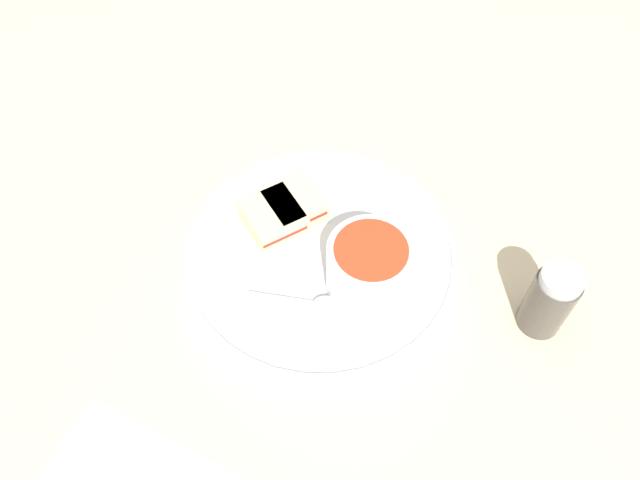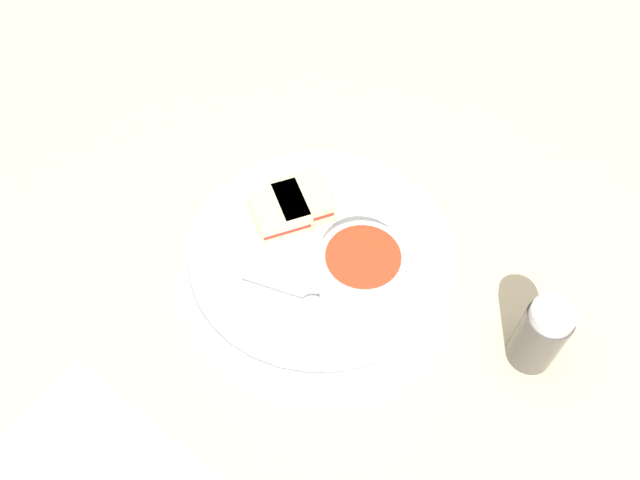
{
  "view_description": "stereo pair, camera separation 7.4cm",
  "coord_description": "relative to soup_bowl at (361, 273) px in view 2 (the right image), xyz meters",
  "views": [
    {
      "loc": [
        0.37,
        0.2,
        0.64
      ],
      "look_at": [
        0.0,
        0.0,
        0.04
      ],
      "focal_mm": 35.0,
      "sensor_mm": 36.0,
      "label": 1
    },
    {
      "loc": [
        0.33,
        0.26,
        0.64
      ],
      "look_at": [
        0.0,
        0.0,
        0.04
      ],
      "focal_mm": 35.0,
      "sensor_mm": 36.0,
      "label": 2
    }
  ],
  "objects": [
    {
      "name": "spoon",
      "position": [
        0.05,
        -0.03,
        -0.03
      ],
      "size": [
        0.05,
        0.11,
        0.01
      ],
      "rotation": [
        0.0,
        0.0,
        8.17
      ],
      "color": "silver",
      "rests_on": "plate"
    },
    {
      "name": "sandwich_half_near",
      "position": [
        -0.05,
        -0.13,
        -0.02
      ],
      "size": [
        0.09,
        0.09,
        0.03
      ],
      "rotation": [
        0.0,
        0.0,
        4.16
      ],
      "color": "beige",
      "rests_on": "plate"
    },
    {
      "name": "salt_shaker",
      "position": [
        -0.06,
        0.19,
        -0.01
      ],
      "size": [
        0.05,
        0.05,
        0.1
      ],
      "color": "#4C4742",
      "rests_on": "ground_plane"
    },
    {
      "name": "ground_plane",
      "position": [
        -0.02,
        -0.07,
        -0.05
      ],
      "size": [
        2.4,
        2.4,
        0.0
      ],
      "primitive_type": "plane",
      "color": "beige"
    },
    {
      "name": "plate",
      "position": [
        -0.02,
        -0.07,
        -0.04
      ],
      "size": [
        0.33,
        0.33,
        0.02
      ],
      "color": "white",
      "rests_on": "ground_plane"
    },
    {
      "name": "soup_bowl",
      "position": [
        0.0,
        0.0,
        0.0
      ],
      "size": [
        0.1,
        0.1,
        0.07
      ],
      "color": "white",
      "rests_on": "plate"
    },
    {
      "name": "sandwich_half_far",
      "position": [
        -0.02,
        -0.14,
        -0.02
      ],
      "size": [
        0.09,
        0.09,
        0.03
      ],
      "rotation": [
        0.0,
        0.0,
        4.16
      ],
      "color": "beige",
      "rests_on": "plate"
    }
  ]
}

